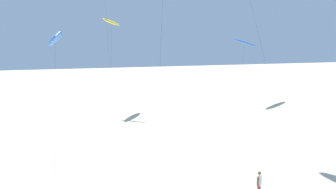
{
  "coord_description": "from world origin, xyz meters",
  "views": [
    {
      "loc": [
        -11.35,
        -1.4,
        9.13
      ],
      "look_at": [
        0.12,
        23.67,
        5.71
      ],
      "focal_mm": 43.9,
      "sensor_mm": 36.0,
      "label": 1
    }
  ],
  "objects": [
    {
      "name": "person_foreground_walker",
      "position": [
        3.29,
        17.64,
        0.91
      ],
      "size": [
        0.45,
        0.32,
        1.66
      ],
      "color": "red",
      "rests_on": "ground"
    },
    {
      "name": "flying_kite_6",
      "position": [
        7.16,
        59.76,
        12.4
      ],
      "size": [
        5.37,
        11.5,
        13.13
      ],
      "color": "yellow",
      "rests_on": "ground"
    },
    {
      "name": "flying_kite_2",
      "position": [
        -6.23,
        29.87,
        9.49
      ],
      "size": [
        2.51,
        7.84,
        10.22
      ],
      "color": "blue",
      "rests_on": "ground"
    },
    {
      "name": "flying_kite_5",
      "position": [
        29.67,
        57.01,
        9.39
      ],
      "size": [
        8.36,
        5.43,
        10.46
      ],
      "color": "blue",
      "rests_on": "ground"
    }
  ]
}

